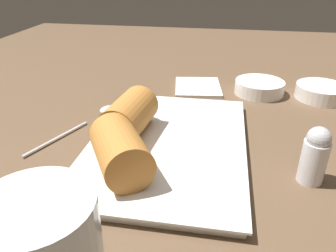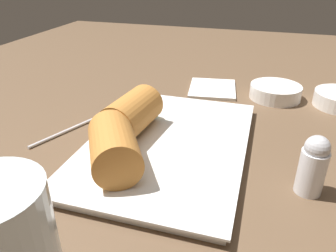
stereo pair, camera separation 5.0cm
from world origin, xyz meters
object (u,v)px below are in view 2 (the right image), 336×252
spoon (105,113)px  dipping_bowl_near (275,91)px  napkin (212,89)px  salt_shaker (313,165)px  serving_plate (168,145)px

spoon → dipping_bowl_near: bearing=120.5°
dipping_bowl_near → spoon: size_ratio=0.53×
dipping_bowl_near → napkin: 12.62cm
dipping_bowl_near → spoon: bearing=-59.5°
spoon → salt_shaker: salt_shaker is taller
dipping_bowl_near → napkin: bearing=-94.0°
serving_plate → salt_shaker: salt_shaker is taller
spoon → napkin: 23.81cm
spoon → salt_shaker: bearing=69.5°
serving_plate → spoon: size_ratio=1.74×
serving_plate → salt_shaker: 19.41cm
spoon → napkin: bearing=137.8°
dipping_bowl_near → napkin: dipping_bowl_near is taller
serving_plate → dipping_bowl_near: dipping_bowl_near is taller
serving_plate → salt_shaker: bearing=76.9°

